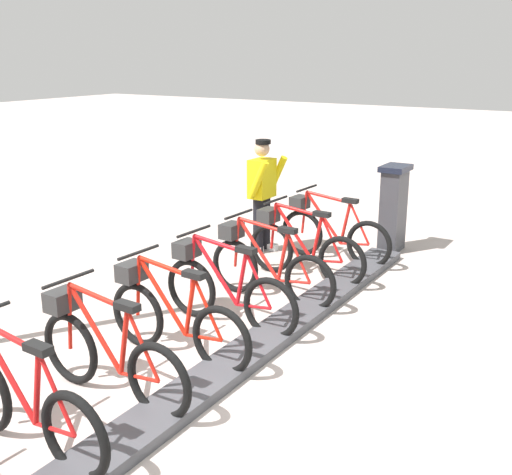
# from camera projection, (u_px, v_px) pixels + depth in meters

# --- Properties ---
(ground_plane) EXTENTS (60.00, 60.00, 0.00)m
(ground_plane) POSITION_uv_depth(u_px,v_px,m) (211.00, 384.00, 5.65)
(ground_plane) COLOR #BFADA5
(dock_rail_base) EXTENTS (0.44, 8.70, 0.10)m
(dock_rail_base) POSITION_uv_depth(u_px,v_px,m) (211.00, 379.00, 5.64)
(dock_rail_base) COLOR #47474C
(dock_rail_base) RESTS_ON ground
(payment_kiosk) EXTENTS (0.36, 0.52, 1.28)m
(payment_kiosk) POSITION_uv_depth(u_px,v_px,m) (393.00, 207.00, 9.32)
(payment_kiosk) COLOR #38383D
(payment_kiosk) RESTS_ON ground
(bike_docked_0) EXTENTS (1.72, 0.54, 1.02)m
(bike_docked_0) POSITION_uv_depth(u_px,v_px,m) (330.00, 231.00, 8.91)
(bike_docked_0) COLOR black
(bike_docked_0) RESTS_ON ground
(bike_docked_1) EXTENTS (1.72, 0.54, 1.02)m
(bike_docked_1) POSITION_uv_depth(u_px,v_px,m) (301.00, 247.00, 8.19)
(bike_docked_1) COLOR black
(bike_docked_1) RESTS_ON ground
(bike_docked_2) EXTENTS (1.72, 0.54, 1.02)m
(bike_docked_2) POSITION_uv_depth(u_px,v_px,m) (266.00, 266.00, 7.48)
(bike_docked_2) COLOR black
(bike_docked_2) RESTS_ON ground
(bike_docked_3) EXTENTS (1.72, 0.54, 1.02)m
(bike_docked_3) POSITION_uv_depth(u_px,v_px,m) (224.00, 288.00, 6.76)
(bike_docked_3) COLOR black
(bike_docked_3) RESTS_ON ground
(bike_docked_4) EXTENTS (1.72, 0.54, 1.02)m
(bike_docked_4) POSITION_uv_depth(u_px,v_px,m) (171.00, 316.00, 6.05)
(bike_docked_4) COLOR black
(bike_docked_4) RESTS_ON ground
(bike_docked_5) EXTENTS (1.72, 0.54, 1.02)m
(bike_docked_5) POSITION_uv_depth(u_px,v_px,m) (105.00, 352.00, 5.33)
(bike_docked_5) COLOR black
(bike_docked_5) RESTS_ON ground
(bike_docked_6) EXTENTS (1.72, 0.54, 1.02)m
(bike_docked_6) POSITION_uv_depth(u_px,v_px,m) (19.00, 398.00, 4.61)
(bike_docked_6) COLOR black
(bike_docked_6) RESTS_ON ground
(worker_near_rack) EXTENTS (0.46, 0.62, 1.66)m
(worker_near_rack) POSITION_uv_depth(u_px,v_px,m) (262.00, 191.00, 9.19)
(worker_near_rack) COLOR white
(worker_near_rack) RESTS_ON ground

